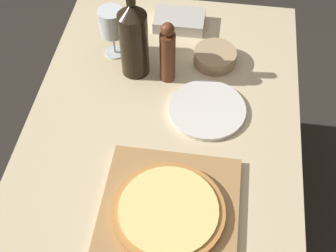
{
  "coord_description": "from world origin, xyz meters",
  "views": [
    {
      "loc": [
        0.13,
        -0.82,
        1.8
      ],
      "look_at": [
        0.02,
        -0.03,
        0.79
      ],
      "focal_mm": 50.0,
      "sensor_mm": 36.0,
      "label": 1
    }
  ],
  "objects_px": {
    "wine_bottle": "(134,38)",
    "pepper_mill": "(168,53)",
    "wine_glass": "(111,24)",
    "small_bowl": "(215,57)",
    "pizza": "(169,211)"
  },
  "relations": [
    {
      "from": "pizza",
      "to": "wine_glass",
      "type": "relative_size",
      "value": 1.64
    },
    {
      "from": "wine_bottle",
      "to": "small_bowl",
      "type": "xyz_separation_m",
      "value": [
        0.25,
        0.07,
        -0.11
      ]
    },
    {
      "from": "pepper_mill",
      "to": "wine_glass",
      "type": "distance_m",
      "value": 0.21
    },
    {
      "from": "wine_glass",
      "to": "small_bowl",
      "type": "height_order",
      "value": "wine_glass"
    },
    {
      "from": "pepper_mill",
      "to": "wine_glass",
      "type": "height_order",
      "value": "pepper_mill"
    },
    {
      "from": "wine_glass",
      "to": "small_bowl",
      "type": "bearing_deg",
      "value": 0.46
    },
    {
      "from": "pizza",
      "to": "pepper_mill",
      "type": "distance_m",
      "value": 0.49
    },
    {
      "from": "wine_bottle",
      "to": "small_bowl",
      "type": "bearing_deg",
      "value": 16.14
    },
    {
      "from": "pepper_mill",
      "to": "small_bowl",
      "type": "relative_size",
      "value": 1.57
    },
    {
      "from": "wine_glass",
      "to": "pepper_mill",
      "type": "bearing_deg",
      "value": -24.85
    },
    {
      "from": "wine_glass",
      "to": "wine_bottle",
      "type": "bearing_deg",
      "value": -39.5
    },
    {
      "from": "pepper_mill",
      "to": "wine_bottle",
      "type": "bearing_deg",
      "value": 169.99
    },
    {
      "from": "wine_bottle",
      "to": "pepper_mill",
      "type": "bearing_deg",
      "value": -10.01
    },
    {
      "from": "wine_bottle",
      "to": "wine_glass",
      "type": "relative_size",
      "value": 1.86
    },
    {
      "from": "pepper_mill",
      "to": "small_bowl",
      "type": "distance_m",
      "value": 0.19
    }
  ]
}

